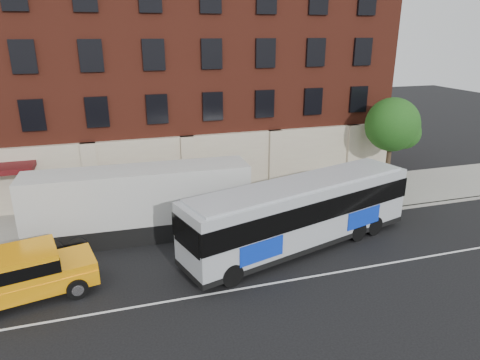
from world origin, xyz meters
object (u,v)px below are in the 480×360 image
object	(u,v)px
sign_pole	(35,229)
yellow_suv	(20,272)
street_tree	(393,127)
city_bus	(301,211)
shipping_container	(140,204)

from	to	relation	value
sign_pole	yellow_suv	distance (m)	3.70
street_tree	city_bus	distance (m)	11.46
sign_pole	street_tree	distance (m)	22.49
yellow_suv	shipping_container	distance (m)	6.78
sign_pole	yellow_suv	xyz separation A→B (m)	(-0.13, -3.69, -0.23)
sign_pole	city_bus	xyz separation A→B (m)	(12.66, -2.77, 0.47)
city_bus	shipping_container	xyz separation A→B (m)	(-7.63, 3.42, -0.04)
shipping_container	sign_pole	bearing A→B (deg)	-172.61
sign_pole	city_bus	world-z (taller)	city_bus
street_tree	shipping_container	distance (m)	17.40
city_bus	shipping_container	distance (m)	8.36
street_tree	city_bus	xyz separation A→B (m)	(-9.38, -6.11, -2.48)
shipping_container	street_tree	bearing A→B (deg)	8.97
street_tree	shipping_container	world-z (taller)	street_tree
street_tree	yellow_suv	xyz separation A→B (m)	(-22.17, -7.02, -3.18)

